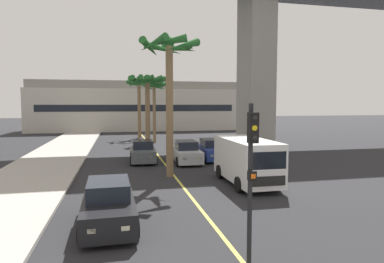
% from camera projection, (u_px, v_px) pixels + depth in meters
% --- Properties ---
extents(sidewalk_left, '(4.80, 80.00, 0.15)m').
position_uv_depth(sidewalk_left, '(10.00, 195.00, 15.23)').
color(sidewalk_left, '#ADA89E').
rests_on(sidewalk_left, ground).
extents(lane_stripe_center, '(0.14, 56.00, 0.01)m').
position_uv_depth(lane_stripe_center, '(163.00, 161.00, 24.74)').
color(lane_stripe_center, '#DBCC4C').
rests_on(lane_stripe_center, ground).
extents(pier_building_backdrop, '(32.84, 8.04, 7.73)m').
position_uv_depth(pier_building_backdrop, '(137.00, 106.00, 54.80)').
color(pier_building_backdrop, beige).
rests_on(pier_building_backdrop, ground).
extents(car_queue_front, '(1.93, 4.15, 1.56)m').
position_uv_depth(car_queue_front, '(186.00, 153.00, 24.07)').
color(car_queue_front, '#B7BABF').
rests_on(car_queue_front, ground).
extents(car_queue_second, '(1.95, 4.16, 1.56)m').
position_uv_depth(car_queue_second, '(143.00, 152.00, 24.47)').
color(car_queue_second, '#4C5156').
rests_on(car_queue_second, ground).
extents(car_queue_third, '(1.91, 4.14, 1.56)m').
position_uv_depth(car_queue_third, '(109.00, 205.00, 11.53)').
color(car_queue_third, black).
rests_on(car_queue_third, ground).
extents(car_queue_fourth, '(1.95, 4.16, 1.56)m').
position_uv_depth(car_queue_fourth, '(212.00, 150.00, 25.36)').
color(car_queue_fourth, navy).
rests_on(car_queue_fourth, ground).
extents(delivery_van, '(2.17, 5.26, 2.36)m').
position_uv_depth(delivery_van, '(246.00, 160.00, 17.60)').
color(delivery_van, white).
rests_on(delivery_van, ground).
extents(traffic_light_median_near, '(0.24, 0.37, 4.20)m').
position_uv_depth(traffic_light_median_near, '(251.00, 163.00, 8.44)').
color(traffic_light_median_near, black).
rests_on(traffic_light_median_near, ground).
extents(palm_tree_near_median, '(3.55, 3.57, 7.96)m').
position_uv_depth(palm_tree_near_median, '(169.00, 65.00, 19.00)').
color(palm_tree_near_median, brown).
rests_on(palm_tree_near_median, ground).
extents(palm_tree_mid_median, '(3.14, 3.19, 7.21)m').
position_uv_depth(palm_tree_mid_median, '(139.00, 92.00, 41.37)').
color(palm_tree_mid_median, brown).
rests_on(palm_tree_mid_median, ground).
extents(palm_tree_far_median, '(3.27, 3.30, 6.64)m').
position_uv_depth(palm_tree_far_median, '(147.00, 89.00, 28.03)').
color(palm_tree_far_median, brown).
rests_on(palm_tree_far_median, ground).
extents(palm_tree_farthest_median, '(2.79, 2.81, 6.66)m').
position_uv_depth(palm_tree_farthest_median, '(154.00, 91.00, 36.15)').
color(palm_tree_farthest_median, brown).
rests_on(palm_tree_farthest_median, ground).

